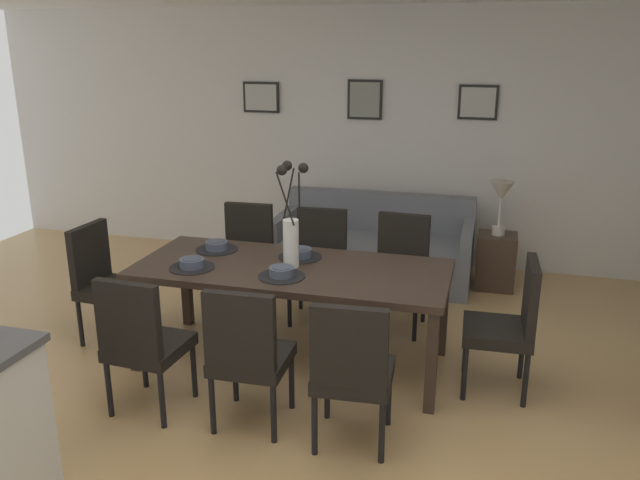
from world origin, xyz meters
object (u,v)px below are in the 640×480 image
(centerpiece_vase, at_px, (291,228))
(bowl_far_left, at_px, (282,271))
(dining_chair_near_left, at_px, (141,339))
(dining_chair_far_left, at_px, (247,351))
(dining_chair_near_right, at_px, (246,253))
(bowl_near_left, at_px, (192,262))
(bowl_near_right, at_px, (217,245))
(dining_chair_mid_left, at_px, (352,367))
(dining_table, at_px, (291,276))
(bowl_far_right, at_px, (300,252))
(sofa, at_px, (374,251))
(framed_picture_center, at_px, (365,100))
(framed_picture_right, at_px, (478,102))
(dining_chair_far_right, at_px, (319,259))
(side_table, at_px, (496,261))
(dining_chair_head_west, at_px, (104,277))
(dining_chair_head_east, at_px, (510,320))
(framed_picture_left, at_px, (261,97))
(table_lamp, at_px, (501,196))
(dining_chair_mid_right, at_px, (400,266))

(centerpiece_vase, xyz_separation_m, bowl_far_left, (-0.00, -0.21, -0.24))
(dining_chair_near_left, bearing_deg, dining_chair_far_left, 1.55)
(dining_chair_near_right, relative_size, dining_chair_far_left, 1.00)
(bowl_near_left, relative_size, bowl_near_right, 1.00)
(dining_chair_mid_left, height_order, bowl_near_left, dining_chair_mid_left)
(bowl_near_left, height_order, bowl_near_right, same)
(dining_chair_mid_left, distance_m, bowl_far_left, 0.98)
(dining_table, xyz_separation_m, dining_chair_mid_left, (0.64, -0.90, -0.16))
(dining_chair_far_left, relative_size, bowl_far_right, 5.41)
(sofa, height_order, framed_picture_center, framed_picture_center)
(bowl_near_left, relative_size, framed_picture_right, 0.45)
(framed_picture_right, bearing_deg, bowl_near_left, -123.51)
(dining_chair_near_left, distance_m, dining_chair_far_right, 1.86)
(bowl_far_right, height_order, side_table, bowl_far_right)
(dining_chair_near_left, xyz_separation_m, dining_chair_head_west, (-0.84, 0.88, 0.00))
(dining_chair_near_right, bearing_deg, framed_picture_right, 41.95)
(bowl_near_right, bearing_deg, dining_chair_near_left, -91.06)
(dining_chair_mid_left, height_order, dining_chair_head_east, same)
(dining_table, xyz_separation_m, bowl_far_left, (0.00, -0.21, 0.11))
(framed_picture_left, bearing_deg, dining_chair_near_left, -82.57)
(dining_table, relative_size, framed_picture_center, 5.56)
(dining_table, height_order, table_lamp, table_lamp)
(dining_chair_mid_left, height_order, dining_chair_mid_right, same)
(dining_chair_far_right, height_order, bowl_near_right, dining_chair_far_right)
(dining_table, bearing_deg, dining_chair_near_right, 129.06)
(sofa, bearing_deg, dining_chair_near_left, -108.27)
(sofa, xyz_separation_m, table_lamp, (1.16, 0.05, 0.61))
(dining_chair_mid_right, bearing_deg, side_table, 55.23)
(dining_chair_mid_right, bearing_deg, dining_chair_mid_left, -90.13)
(dining_table, relative_size, dining_chair_far_left, 2.39)
(dining_chair_near_left, xyz_separation_m, centerpiece_vase, (0.68, 0.89, 0.51))
(bowl_near_left, bearing_deg, dining_chair_mid_left, -27.91)
(dining_chair_far_right, distance_m, bowl_near_right, 0.93)
(framed_picture_left, bearing_deg, bowl_near_right, -78.54)
(dining_chair_mid_left, bearing_deg, dining_chair_far_left, 177.52)
(dining_chair_far_right, bearing_deg, framed_picture_center, 88.88)
(dining_chair_mid_right, bearing_deg, dining_chair_far_left, -110.30)
(dining_chair_head_west, height_order, framed_picture_right, framed_picture_right)
(framed_picture_left, bearing_deg, dining_chair_head_east, -43.43)
(dining_chair_near_right, xyz_separation_m, table_lamp, (2.09, 1.10, 0.38))
(dining_chair_far_left, bearing_deg, dining_chair_near_right, 111.99)
(bowl_far_right, xyz_separation_m, framed_picture_right, (1.12, 2.27, 0.91))
(dining_table, height_order, bowl_near_left, bowl_near_left)
(dining_chair_near_left, relative_size, framed_picture_left, 2.32)
(dining_chair_mid_left, relative_size, bowl_far_right, 5.41)
(dining_chair_near_left, bearing_deg, dining_chair_near_right, 90.31)
(dining_table, distance_m, bowl_far_right, 0.24)
(dining_table, bearing_deg, bowl_near_left, -162.31)
(dining_chair_near_left, relative_size, dining_chair_far_right, 1.00)
(dining_chair_mid_left, relative_size, bowl_near_left, 5.41)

